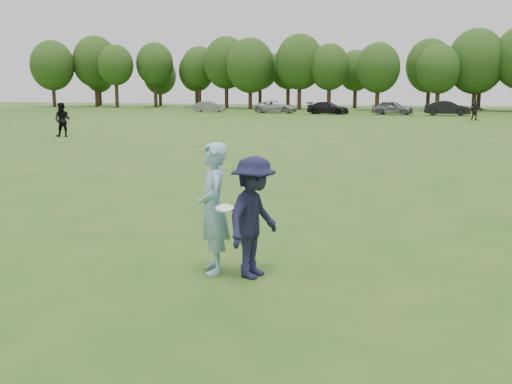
% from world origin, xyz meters
% --- Properties ---
extents(ground, '(200.00, 200.00, 0.00)m').
position_xyz_m(ground, '(0.00, 0.00, 0.00)').
color(ground, '#255116').
rests_on(ground, ground).
extents(thrower, '(0.78, 0.86, 1.98)m').
position_xyz_m(thrower, '(-0.86, -0.21, 0.99)').
color(thrower, '#82B1C9').
rests_on(thrower, ground).
extents(defender, '(0.86, 1.26, 1.81)m').
position_xyz_m(defender, '(-0.20, -0.23, 0.90)').
color(defender, '#171834').
rests_on(defender, ground).
extents(player_far_a, '(1.12, 0.96, 2.01)m').
position_xyz_m(player_far_a, '(-19.89, 21.05, 1.01)').
color(player_far_a, black).
rests_on(player_far_a, ground).
extents(player_far_d, '(1.70, 1.38, 1.81)m').
position_xyz_m(player_far_d, '(2.93, 49.64, 0.91)').
color(player_far_d, black).
rests_on(player_far_d, ground).
extents(car_b, '(4.15, 1.92, 1.32)m').
position_xyz_m(car_b, '(-28.14, 60.35, 0.66)').
color(car_b, slate).
rests_on(car_b, ground).
extents(car_c, '(5.22, 2.51, 1.44)m').
position_xyz_m(car_c, '(-19.26, 59.82, 0.72)').
color(car_c, '#9D9CA1').
rests_on(car_c, ground).
extents(car_d, '(4.97, 2.47, 1.39)m').
position_xyz_m(car_d, '(-12.68, 58.72, 0.69)').
color(car_d, black).
rests_on(car_d, ground).
extents(car_e, '(4.70, 2.41, 1.53)m').
position_xyz_m(car_e, '(-5.62, 59.64, 0.77)').
color(car_e, slate).
rests_on(car_e, ground).
extents(car_f, '(4.80, 1.78, 1.57)m').
position_xyz_m(car_f, '(0.22, 59.27, 0.78)').
color(car_f, black).
rests_on(car_f, ground).
extents(disc_in_play, '(0.28, 0.28, 0.09)m').
position_xyz_m(disc_in_play, '(-0.57, -0.48, 1.06)').
color(disc_in_play, white).
rests_on(disc_in_play, ground).
extents(treeline, '(130.35, 18.39, 11.74)m').
position_xyz_m(treeline, '(2.81, 76.90, 6.26)').
color(treeline, '#332114').
rests_on(treeline, ground).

